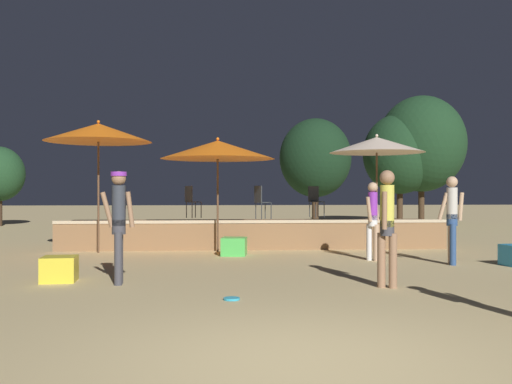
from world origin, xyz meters
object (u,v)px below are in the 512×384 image
object	(u,v)px
patio_umbrella_1	(218,150)
bistro_chair_3	(191,199)
person_0	(452,215)
background_tree_3	(400,154)
frisbee_disc	(232,299)
cube_seat_1	(59,269)
person_2	(373,218)
cube_seat_2	(234,246)
bistro_chair_0	(261,199)
bistro_chair_1	(120,199)
person_4	(119,219)
person_1	(387,222)
patio_umbrella_0	(377,145)
background_tree_1	(315,158)
bistro_chair_2	(315,198)
patio_umbrella_2	(98,133)
background_tree_0	(421,144)

from	to	relation	value
patio_umbrella_1	bistro_chair_3	size ratio (longest dim) A/B	3.23
person_0	background_tree_3	bearing A→B (deg)	177.16
frisbee_disc	patio_umbrella_1	bearing A→B (deg)	91.51
cube_seat_1	person_2	world-z (taller)	person_2
cube_seat_2	bistro_chair_0	bearing A→B (deg)	65.36
bistro_chair_1	person_4	bearing A→B (deg)	-93.31
person_2	bistro_chair_1	size ratio (longest dim) A/B	1.93
person_1	person_2	distance (m)	3.61
patio_umbrella_1	cube_seat_1	size ratio (longest dim) A/B	4.79
patio_umbrella_1	bistro_chair_1	bearing A→B (deg)	144.87
patio_umbrella_1	person_0	size ratio (longest dim) A/B	1.58
person_0	bistro_chair_0	bearing A→B (deg)	-123.76
bistro_chair_0	patio_umbrella_1	bearing A→B (deg)	96.94
person_1	person_4	world-z (taller)	person_1
cube_seat_1	frisbee_disc	distance (m)	3.42
background_tree_3	cube_seat_2	bearing A→B (deg)	-123.19
patio_umbrella_0	background_tree_3	xyz separation A→B (m)	(4.30, 11.13, 0.52)
bistro_chair_3	background_tree_3	size ratio (longest dim) A/B	0.17
patio_umbrella_1	background_tree_1	bearing A→B (deg)	65.59
bistro_chair_2	background_tree_1	xyz separation A→B (m)	(1.26, 7.08, 1.60)
bistro_chair_3	background_tree_1	distance (m)	8.99
person_2	background_tree_3	size ratio (longest dim) A/B	0.33
person_2	frisbee_disc	distance (m)	5.53
person_2	frisbee_disc	size ratio (longest dim) A/B	7.53
cube_seat_1	frisbee_disc	world-z (taller)	cube_seat_1
background_tree_1	cube_seat_1	bearing A→B (deg)	-116.43
bistro_chair_0	bistro_chair_3	distance (m)	2.09
person_0	bistro_chair_2	size ratio (longest dim) A/B	2.05
patio_umbrella_0	bistro_chair_2	size ratio (longest dim) A/B	3.41
cube_seat_1	bistro_chair_1	bearing A→B (deg)	90.75
bistro_chair_3	cube_seat_1	bearing A→B (deg)	128.13
person_0	person_2	world-z (taller)	person_0
bistro_chair_2	background_tree_1	world-z (taller)	background_tree_1
person_1	bistro_chair_2	xyz separation A→B (m)	(0.19, 7.61, 0.29)
person_4	frisbee_disc	bearing A→B (deg)	-133.93
cube_seat_1	bistro_chair_1	size ratio (longest dim) A/B	0.67
cube_seat_2	bistro_chair_0	size ratio (longest dim) A/B	0.73
person_0	person_2	bearing A→B (deg)	-108.36
patio_umbrella_2	person_0	world-z (taller)	patio_umbrella_2
person_2	background_tree_3	world-z (taller)	background_tree_3
background_tree_0	background_tree_3	bearing A→B (deg)	-171.18
bistro_chair_1	frisbee_disc	xyz separation A→B (m)	(2.95, -8.46, -1.31)
background_tree_1	person_0	bearing A→B (deg)	-86.36
bistro_chair_1	person_1	bearing A→B (deg)	-67.03
person_4	bistro_chair_2	distance (m)	8.29
cube_seat_2	background_tree_3	distance (m)	15.20
person_0	bistro_chair_2	bearing A→B (deg)	-146.24
cube_seat_2	background_tree_1	distance (m)	10.95
patio_umbrella_0	background_tree_1	xyz separation A→B (m)	(-0.14, 8.61, 0.16)
person_0	bistro_chair_3	xyz separation A→B (m)	(-5.61, 4.59, 0.30)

